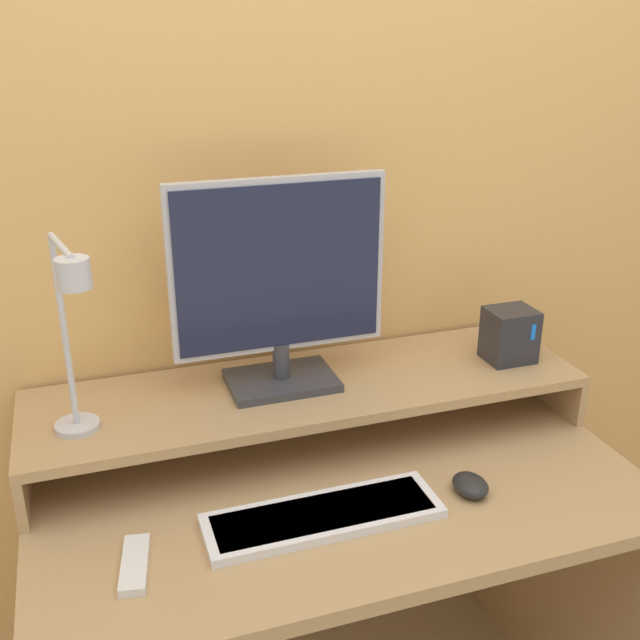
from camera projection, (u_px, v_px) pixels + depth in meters
name	position (u px, v px, depth m)	size (l,w,h in m)	color
wall_back	(279.00, 199.00, 1.67)	(6.00, 0.05, 2.50)	#E5AD60
desk	(335.00, 566.00, 1.60)	(1.20, 0.70, 0.76)	tan
monitor_shelf	(309.00, 391.00, 1.63)	(1.20, 0.34, 0.12)	tan
monitor	(279.00, 282.00, 1.54)	(0.45, 0.16, 0.45)	#38383D
desk_lamp	(72.00, 330.00, 1.30)	(0.10, 0.22, 0.39)	silver
router_dock	(510.00, 335.00, 1.72)	(0.11, 0.09, 0.12)	#28282D
keyboard	(323.00, 515.00, 1.38)	(0.44, 0.14, 0.02)	white
mouse	(470.00, 485.00, 1.46)	(0.07, 0.08, 0.03)	black
remote_control	(135.00, 564.00, 1.26)	(0.07, 0.15, 0.02)	white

